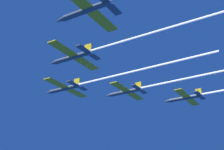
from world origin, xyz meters
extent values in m
cylinder|color=#4C5660|center=(0.56, -0.46, -0.58)|extent=(1.17, 10.68, 1.17)
cone|color=#4C5660|center=(0.56, 6.05, -0.58)|extent=(1.15, 2.35, 1.15)
ellipsoid|color=black|center=(0.56, 1.89, -0.08)|extent=(0.82, 2.14, 0.59)
cube|color=yellow|center=(-4.08, -1.00, -0.58)|extent=(8.12, 2.35, 0.26)
cube|color=yellow|center=(5.21, -1.00, -0.58)|extent=(8.12, 2.35, 0.26)
cube|color=yellow|center=(0.56, -4.73, 0.86)|extent=(0.31, 1.92, 1.71)
cube|color=#4C5660|center=(-1.85, -4.95, -0.58)|extent=(3.65, 1.41, 0.26)
cube|color=#4C5660|center=(2.97, -4.95, -0.58)|extent=(3.65, 1.41, 0.26)
cylinder|color=white|center=(0.56, -25.63, -0.58)|extent=(1.06, 39.66, 1.06)
cylinder|color=#4C5660|center=(-13.32, -14.06, 0.31)|extent=(1.17, 10.68, 1.17)
cone|color=#4C5660|center=(-13.32, -7.55, 0.31)|extent=(1.15, 2.35, 1.15)
ellipsoid|color=black|center=(-13.32, -11.71, 0.81)|extent=(0.82, 2.14, 0.59)
cube|color=yellow|center=(-17.96, -14.59, 0.31)|extent=(8.12, 2.35, 0.26)
cube|color=yellow|center=(-8.67, -14.59, 0.31)|extent=(8.12, 2.35, 0.26)
cube|color=yellow|center=(-13.32, -18.33, 1.75)|extent=(0.31, 1.92, 1.71)
cube|color=#4C5660|center=(-15.73, -18.54, 0.31)|extent=(3.65, 1.41, 0.26)
cube|color=#4C5660|center=(-10.90, -18.54, 0.31)|extent=(3.65, 1.41, 0.26)
cylinder|color=white|center=(-13.32, -40.24, 0.31)|extent=(1.06, 41.67, 1.06)
cylinder|color=#4C5660|center=(13.50, -13.98, -0.06)|extent=(1.17, 10.68, 1.17)
cone|color=#4C5660|center=(13.50, -7.47, -0.06)|extent=(1.15, 2.35, 1.15)
ellipsoid|color=black|center=(13.50, -11.63, 0.44)|extent=(0.82, 2.14, 0.59)
cube|color=yellow|center=(8.86, -14.52, -0.06)|extent=(8.12, 2.35, 0.26)
cube|color=yellow|center=(18.15, -14.52, -0.06)|extent=(8.12, 2.35, 0.26)
cube|color=yellow|center=(13.50, -18.25, 1.38)|extent=(0.31, 1.92, 1.71)
cube|color=#4C5660|center=(11.09, -18.47, -0.06)|extent=(3.65, 1.41, 0.26)
cube|color=#4C5660|center=(15.91, -18.47, -0.06)|extent=(3.65, 1.41, 0.26)
cylinder|color=#4C5660|center=(-27.28, -27.89, 0.54)|extent=(1.17, 10.68, 1.17)
cone|color=#4C5660|center=(-27.28, -21.37, 0.54)|extent=(1.15, 2.35, 1.15)
ellipsoid|color=black|center=(-27.28, -25.54, 1.04)|extent=(0.82, 2.14, 0.59)
cube|color=yellow|center=(-22.63, -28.42, 0.54)|extent=(8.12, 2.35, 0.26)
cube|color=#4C5660|center=(-24.86, -32.37, 0.54)|extent=(3.65, 1.41, 0.26)
cylinder|color=#4C5660|center=(27.07, -28.32, -0.52)|extent=(1.17, 10.68, 1.17)
cone|color=#4C5660|center=(27.07, -21.80, -0.52)|extent=(1.15, 2.35, 1.15)
ellipsoid|color=black|center=(27.07, -25.97, -0.02)|extent=(0.82, 2.14, 0.59)
cube|color=yellow|center=(22.43, -28.85, -0.52)|extent=(8.12, 2.35, 0.26)
cube|color=yellow|center=(31.72, -28.85, -0.52)|extent=(8.12, 2.35, 0.26)
cube|color=yellow|center=(27.07, -32.59, 0.92)|extent=(0.31, 1.92, 1.71)
cube|color=#4C5660|center=(24.66, -32.80, -0.52)|extent=(3.65, 1.41, 0.26)
cube|color=#4C5660|center=(29.49, -32.80, -0.52)|extent=(3.65, 1.41, 0.26)
camera|label=1|loc=(-67.88, -57.79, -34.73)|focal=51.27mm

